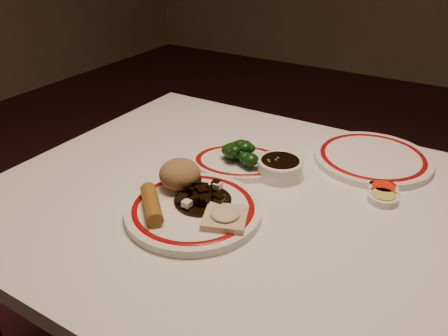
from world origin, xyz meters
TOP-DOWN VIEW (x-y plane):
  - dining_table at (0.00, 0.00)m, footprint 1.20×0.90m
  - main_plate at (-0.11, -0.12)m, footprint 0.35×0.35m
  - rice_mound at (-0.18, -0.07)m, footprint 0.09×0.09m
  - spring_roll at (-0.18, -0.17)m, footprint 0.11×0.11m
  - fried_wonton at (-0.03, -0.12)m, footprint 0.11×0.11m
  - stirfry_heap at (-0.11, -0.09)m, footprint 0.12×0.12m
  - broccoli_plate at (-0.13, 0.11)m, footprint 0.29×0.27m
  - broccoli_pile at (-0.14, 0.12)m, footprint 0.11×0.09m
  - soy_bowl at (-0.03, 0.12)m, footprint 0.10×0.10m
  - sweet_sour_dish at (0.20, 0.16)m, footprint 0.06×0.06m
  - mustard_dish at (0.20, 0.13)m, footprint 0.06×0.06m
  - far_plate at (0.14, 0.30)m, footprint 0.34×0.34m

SIDE VIEW (x-z plane):
  - dining_table at x=0.00m, z-range 0.28..1.03m
  - sweet_sour_dish at x=0.20m, z-range 0.75..0.77m
  - mustard_dish at x=0.20m, z-range 0.75..0.77m
  - broccoli_plate at x=-0.13m, z-range 0.75..0.77m
  - far_plate at x=0.14m, z-range 0.75..0.77m
  - main_plate at x=-0.11m, z-range 0.75..0.77m
  - soy_bowl at x=-0.03m, z-range 0.75..0.79m
  - fried_wonton at x=-0.03m, z-range 0.77..0.79m
  - stirfry_heap at x=-0.11m, z-range 0.76..0.79m
  - spring_roll at x=-0.18m, z-range 0.77..0.80m
  - broccoli_pile at x=-0.14m, z-range 0.76..0.82m
  - rice_mound at x=-0.18m, z-range 0.77..0.83m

